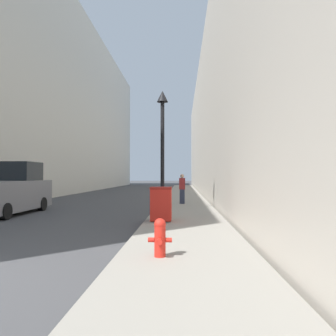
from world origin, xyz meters
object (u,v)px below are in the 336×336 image
(fire_hydrant, at_px, (160,237))
(lamppost, at_px, (162,135))
(pedestrian_on_sidewalk, at_px, (182,189))
(pickup_truck, at_px, (6,192))
(trash_bin, at_px, (161,203))

(fire_hydrant, bearing_deg, lamppost, 93.22)
(lamppost, distance_m, pedestrian_on_sidewalk, 4.31)
(fire_hydrant, xyz_separation_m, pickup_truck, (-7.28, 7.68, 0.46))
(fire_hydrant, xyz_separation_m, trash_bin, (-0.30, 4.85, 0.21))
(fire_hydrant, bearing_deg, pedestrian_on_sidewalk, 88.02)
(fire_hydrant, relative_size, trash_bin, 0.63)
(trash_bin, relative_size, lamppost, 0.22)
(lamppost, height_order, pickup_truck, lamppost)
(fire_hydrant, height_order, pickup_truck, pickup_truck)
(lamppost, relative_size, pickup_truck, 1.02)
(lamppost, relative_size, pedestrian_on_sidewalk, 3.30)
(trash_bin, xyz_separation_m, pickup_truck, (-6.98, 2.83, 0.24))
(trash_bin, distance_m, pickup_truck, 7.54)
(lamppost, xyz_separation_m, pedestrian_on_sidewalk, (0.88, 3.37, -2.54))
(trash_bin, bearing_deg, pedestrian_on_sidewalk, 84.17)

